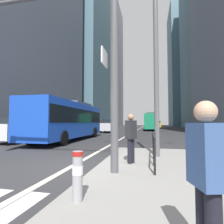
% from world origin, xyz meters
% --- Properties ---
extents(ground_plane, '(160.00, 160.00, 0.00)m').
position_xyz_m(ground_plane, '(0.00, 20.00, 0.00)').
color(ground_plane, '#303033').
extents(lane_centre_line, '(0.20, 80.00, 0.01)m').
position_xyz_m(lane_centre_line, '(0.00, 30.00, 0.01)').
color(lane_centre_line, beige).
rests_on(lane_centre_line, ground).
extents(office_tower_left_mid, '(13.95, 16.42, 44.64)m').
position_xyz_m(office_tower_left_mid, '(-16.00, 38.37, 22.32)').
color(office_tower_left_mid, slate).
rests_on(office_tower_left_mid, ground).
extents(office_tower_left_far, '(13.77, 23.91, 48.40)m').
position_xyz_m(office_tower_left_far, '(-16.00, 61.69, 24.20)').
color(office_tower_left_far, gray).
rests_on(office_tower_left_far, ground).
extents(office_tower_right_mid, '(10.26, 19.63, 43.74)m').
position_xyz_m(office_tower_right_mid, '(17.00, 44.35, 21.87)').
color(office_tower_right_mid, slate).
rests_on(office_tower_right_mid, ground).
extents(office_tower_right_far, '(13.85, 16.75, 45.18)m').
position_xyz_m(office_tower_right_far, '(17.00, 67.41, 22.59)').
color(office_tower_right_far, slate).
rests_on(office_tower_right_far, ground).
extents(city_bus_blue_oncoming, '(2.81, 11.05, 3.40)m').
position_xyz_m(city_bus_blue_oncoming, '(-4.17, 8.63, 1.84)').
color(city_bus_blue_oncoming, blue).
rests_on(city_bus_blue_oncoming, ground).
extents(sedan_white_oncoming, '(2.05, 4.31, 1.94)m').
position_xyz_m(sedan_white_oncoming, '(-7.29, 6.36, 0.99)').
color(sedan_white_oncoming, silver).
rests_on(sedan_white_oncoming, ground).
extents(city_bus_red_receding, '(2.74, 11.50, 3.40)m').
position_xyz_m(city_bus_red_receding, '(2.86, 31.51, 1.84)').
color(city_bus_red_receding, '#198456').
rests_on(city_bus_red_receding, ground).
extents(car_oncoming_mid, '(2.18, 4.44, 1.94)m').
position_xyz_m(car_oncoming_mid, '(-3.55, 21.14, 0.99)').
color(car_oncoming_mid, silver).
rests_on(car_oncoming_mid, ground).
extents(car_receding_near, '(2.13, 4.55, 1.94)m').
position_xyz_m(car_receding_near, '(2.69, 41.09, 0.99)').
color(car_receding_near, '#B2A899').
rests_on(car_receding_near, ground).
extents(car_receding_far, '(2.17, 4.24, 1.94)m').
position_xyz_m(car_receding_far, '(4.29, 41.65, 0.99)').
color(car_receding_far, gold).
rests_on(car_receding_far, ground).
extents(car_oncoming_far, '(2.17, 4.53, 1.94)m').
position_xyz_m(car_oncoming_far, '(-7.08, 31.25, 0.99)').
color(car_oncoming_far, maroon).
rests_on(car_oncoming_far, ground).
extents(traffic_signal_gantry, '(6.25, 0.65, 6.00)m').
position_xyz_m(traffic_signal_gantry, '(-0.38, -1.01, 4.12)').
color(traffic_signal_gantry, '#515156').
rests_on(traffic_signal_gantry, median_island).
extents(street_lamp_post, '(5.50, 0.32, 8.00)m').
position_xyz_m(street_lamp_post, '(2.96, 1.72, 5.28)').
color(street_lamp_post, '#56565B').
rests_on(street_lamp_post, median_island).
extents(bollard_left, '(0.20, 0.20, 0.87)m').
position_xyz_m(bollard_left, '(1.43, -2.97, 0.63)').
color(bollard_left, '#99999E').
rests_on(bollard_left, median_island).
extents(pedestrian_railing, '(0.06, 3.32, 0.98)m').
position_xyz_m(pedestrian_railing, '(2.80, 0.58, 0.84)').
color(pedestrian_railing, black).
rests_on(pedestrian_railing, median_island).
extents(pedestrian_waiting, '(0.39, 0.45, 1.68)m').
position_xyz_m(pedestrian_waiting, '(2.04, 0.24, 1.08)').
color(pedestrian_waiting, black).
rests_on(pedestrian_waiting, median_island).
extents(pedestrian_walking, '(0.33, 0.43, 1.60)m').
position_xyz_m(pedestrian_walking, '(3.23, -4.17, 1.03)').
color(pedestrian_walking, black).
rests_on(pedestrian_walking, median_island).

